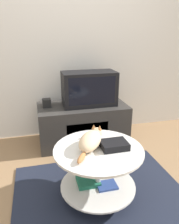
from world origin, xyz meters
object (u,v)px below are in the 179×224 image
at_px(speaker, 47,103).
at_px(cat, 91,140).
at_px(tv, 89,89).
at_px(dvd_box, 114,145).

height_order(speaker, cat, cat).
height_order(tv, cat, tv).
bearing_deg(speaker, tv, -4.99).
bearing_deg(dvd_box, tv, 86.42).
relative_size(speaker, cat, 0.23).
relative_size(speaker, dvd_box, 0.47).
bearing_deg(cat, speaker, 46.94).
xyz_separation_m(speaker, dvd_box, (0.45, -1.14, -0.03)).
relative_size(tv, cat, 1.47).
bearing_deg(tv, speaker, 175.01).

